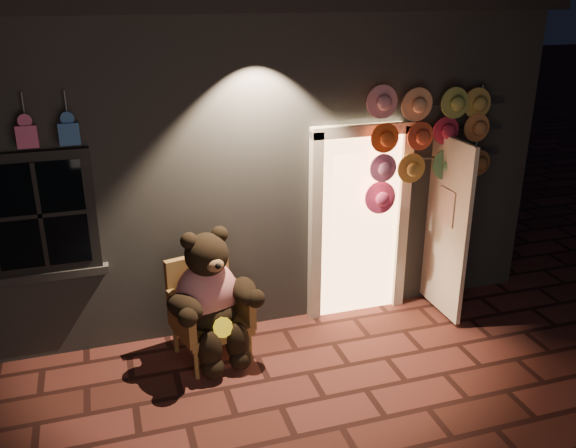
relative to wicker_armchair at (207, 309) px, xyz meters
name	(u,v)px	position (x,y,z in m)	size (l,w,h in m)	color
ground	(281,407)	(0.45, -1.07, -0.51)	(60.00, 60.00, 0.00)	brown
shop_building	(197,126)	(0.45, 2.92, 1.22)	(7.30, 5.95, 3.51)	slate
wicker_armchair	(207,309)	(0.00, 0.00, 0.00)	(0.82, 0.78, 1.02)	olive
teddy_bear	(211,298)	(0.02, -0.13, 0.19)	(0.97, 0.86, 1.37)	red
hat_rack	(430,141)	(2.50, 0.21, 1.49)	(1.64, 0.22, 2.56)	#59595E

